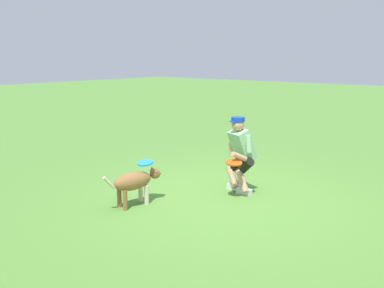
{
  "coord_description": "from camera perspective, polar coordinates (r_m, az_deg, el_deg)",
  "views": [
    {
      "loc": [
        -3.68,
        5.33,
        2.26
      ],
      "look_at": [
        0.36,
        0.32,
        0.9
      ],
      "focal_mm": 38.69,
      "sensor_mm": 36.0,
      "label": 1
    }
  ],
  "objects": [
    {
      "name": "ground_plane",
      "position": [
        6.86,
        4.08,
        -7.34
      ],
      "size": [
        60.0,
        60.0,
        0.0
      ],
      "primitive_type": "plane",
      "color": "#568B37"
    },
    {
      "name": "dog",
      "position": [
        6.45,
        -7.83,
        -5.15
      ],
      "size": [
        0.39,
        1.06,
        0.56
      ],
      "rotation": [
        0.0,
        0.0,
        4.53
      ],
      "color": "olive",
      "rests_on": "ground_plane"
    },
    {
      "name": "person",
      "position": [
        6.97,
        6.68,
        -1.12
      ],
      "size": [
        0.65,
        0.68,
        1.29
      ],
      "rotation": [
        0.0,
        0.0,
        1.2
      ],
      "color": "silver",
      "rests_on": "ground_plane"
    },
    {
      "name": "frisbee_flying",
      "position": [
        6.49,
        -6.46,
        -2.57
      ],
      "size": [
        0.35,
        0.35,
        0.09
      ],
      "primitive_type": "cylinder",
      "rotation": [
        -0.12,
        -0.16,
        5.47
      ],
      "color": "#228EED"
    },
    {
      "name": "frisbee_held",
      "position": [
        6.63,
        5.78,
        -2.55
      ],
      "size": [
        0.31,
        0.3,
        0.07
      ],
      "primitive_type": "cylinder",
      "rotation": [
        -0.15,
        0.05,
        1.42
      ],
      "color": "#F55016",
      "rests_on": "person"
    }
  ]
}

